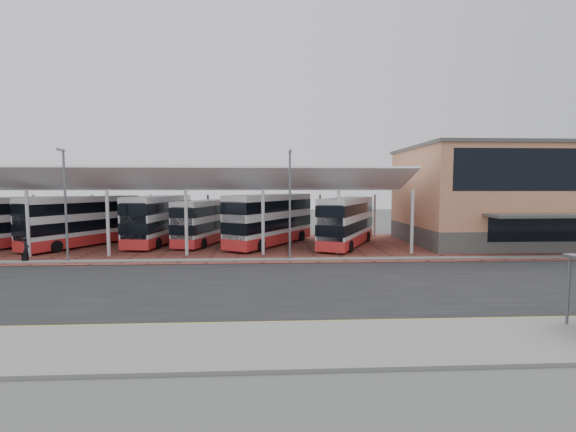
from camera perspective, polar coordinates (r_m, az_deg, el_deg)
The scene contains 19 objects.
ground at distance 22.47m, azimuth -4.00°, elevation -9.67°, with size 140.00×140.00×0.00m, color #464A44.
road at distance 21.50m, azimuth -4.05°, elevation -10.29°, with size 120.00×14.00×0.02m, color black.
forecourt at distance 35.25m, azimuth -0.33°, elevation -4.47°, with size 72.00×16.00×0.06m, color brown.
sidewalk at distance 13.88m, azimuth -4.75°, elevation -18.43°, with size 120.00×4.00×0.14m, color slate.
north_kerb at distance 28.51m, azimuth -3.76°, elevation -6.51°, with size 120.00×0.80×0.14m, color slate.
yellow_line_near at distance 15.76m, azimuth -4.51°, elevation -15.76°, with size 120.00×0.12×0.01m, color gold.
yellow_line_far at distance 16.04m, azimuth -4.48°, elevation -15.39°, with size 120.00×0.12×0.01m, color gold.
canopy at distance 36.31m, azimuth -13.16°, elevation 4.81°, with size 37.00×11.63×7.07m.
terminal at distance 42.25m, azimuth 29.41°, elevation 2.74°, with size 18.40×14.40×9.25m.
lamp_west at distance 31.58m, azimuth -30.12°, elevation 1.81°, with size 0.16×0.90×8.07m.
lamp_east at distance 28.13m, azimuth 0.28°, elevation 2.16°, with size 0.16×0.90×8.07m.
bus_0 at distance 42.23m, azimuth -34.91°, elevation -0.72°, with size 7.93×10.45×4.46m.
bus_1 at distance 39.61m, azimuth -28.07°, elevation -0.70°, with size 7.27×10.86×4.51m.
bus_2 at distance 38.63m, azimuth -18.47°, elevation -0.53°, with size 3.82×11.15×4.50m.
bus_3 at distance 37.54m, azimuth -11.88°, elevation -0.84°, with size 4.98×10.18×4.10m.
bus_4 at distance 35.64m, azimuth -2.58°, elevation -0.57°, with size 8.28×10.94×4.67m.
bus_5 at distance 35.52m, azimuth 8.75°, elevation -0.87°, with size 6.93×10.59×4.38m.
pedestrian at distance 33.74m, azimuth -34.31°, elevation -4.08°, with size 0.64×0.42×1.75m, color black.
suitcase at distance 33.56m, azimuth -34.38°, elevation -5.11°, with size 0.35×0.25×0.61m, color black.
Camera 1 is at (0.45, -21.79, 5.45)m, focal length 24.00 mm.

